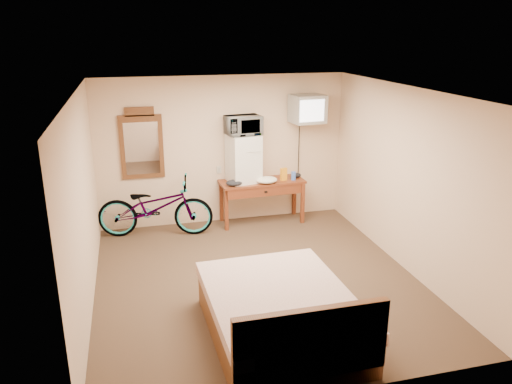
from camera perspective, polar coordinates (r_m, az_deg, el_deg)
room at (r=6.31m, az=0.10°, el=0.07°), size 4.60×4.64×2.50m
desk at (r=8.49m, az=0.74°, el=0.52°), size 1.46×0.62×0.75m
mini_fridge at (r=8.34m, az=-1.44°, el=3.87°), size 0.57×0.55×0.80m
microwave at (r=8.22m, az=-1.47°, el=7.63°), size 0.61×0.45×0.31m
snack_bag at (r=8.49m, az=3.18°, el=2.05°), size 0.12×0.09×0.21m
blue_cup at (r=8.53m, az=4.31°, el=1.86°), size 0.08×0.08×0.14m
cloth_cream at (r=8.33m, az=1.22°, el=1.39°), size 0.36×0.28×0.11m
cloth_dark_a at (r=8.19m, az=-2.50°, el=1.05°), size 0.27×0.21×0.10m
cloth_dark_b at (r=8.69m, az=4.60°, el=1.93°), size 0.18×0.14×0.08m
crt_television at (r=8.44m, az=5.89°, el=9.44°), size 0.58×0.63×0.46m
wall_mirror at (r=8.28m, az=-12.94°, el=5.33°), size 0.69×0.04×1.17m
bicycle at (r=8.18m, az=-11.43°, el=-1.69°), size 1.92×0.95×0.97m
bed at (r=5.49m, az=2.95°, el=-13.92°), size 1.54×2.01×0.90m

